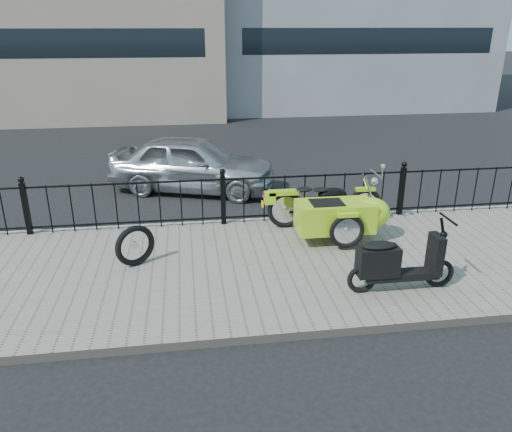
{
  "coord_description": "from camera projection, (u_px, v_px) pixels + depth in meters",
  "views": [
    {
      "loc": [
        -0.64,
        -7.48,
        3.67
      ],
      "look_at": [
        0.42,
        -0.1,
        0.78
      ],
      "focal_mm": 35.0,
      "sensor_mm": 36.0,
      "label": 1
    }
  ],
  "objects": [
    {
      "name": "spare_tire",
      "position": [
        135.0,
        246.0,
        7.73
      ],
      "size": [
        0.61,
        0.43,
        0.66
      ],
      "primitive_type": "torus",
      "rotation": [
        1.57,
        0.0,
        0.55
      ],
      "color": "black",
      "rests_on": "sidewalk"
    },
    {
      "name": "sidewalk",
      "position": [
        233.0,
        269.0,
        7.83
      ],
      "size": [
        30.0,
        3.8,
        0.12
      ],
      "primitive_type": "cube",
      "color": "slate",
      "rests_on": "ground"
    },
    {
      "name": "motorcycle_sidecar",
      "position": [
        342.0,
        212.0,
        8.68
      ],
      "size": [
        2.28,
        1.48,
        0.98
      ],
      "color": "black",
      "rests_on": "sidewalk"
    },
    {
      "name": "sedan_car",
      "position": [
        193.0,
        164.0,
        11.49
      ],
      "size": [
        4.06,
        2.66,
        1.29
      ],
      "primitive_type": "imported",
      "rotation": [
        0.0,
        0.0,
        1.24
      ],
      "color": "#B8BBBF",
      "rests_on": "ground"
    },
    {
      "name": "iron_fence",
      "position": [
        223.0,
        200.0,
        9.3
      ],
      "size": [
        14.11,
        0.11,
        1.08
      ],
      "color": "black",
      "rests_on": "sidewalk"
    },
    {
      "name": "scooter",
      "position": [
        395.0,
        264.0,
        6.96
      ],
      "size": [
        1.58,
        0.46,
        1.07
      ],
      "color": "black",
      "rests_on": "sidewalk"
    },
    {
      "name": "ground",
      "position": [
        230.0,
        259.0,
        8.31
      ],
      "size": [
        120.0,
        120.0,
        0.0
      ],
      "primitive_type": "plane",
      "color": "black",
      "rests_on": "ground"
    },
    {
      "name": "curb",
      "position": [
        223.0,
        224.0,
        9.62
      ],
      "size": [
        30.0,
        0.1,
        0.12
      ],
      "primitive_type": "cube",
      "color": "gray",
      "rests_on": "ground"
    }
  ]
}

